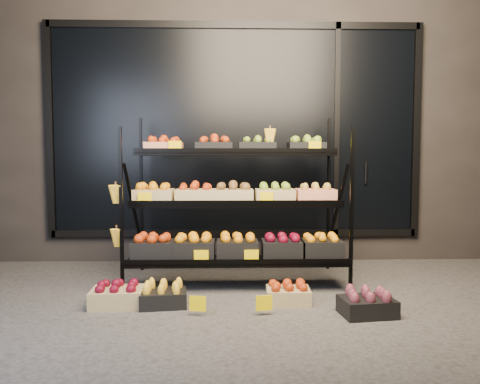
{
  "coord_description": "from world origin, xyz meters",
  "views": [
    {
      "loc": [
        -0.08,
        -3.95,
        1.21
      ],
      "look_at": [
        0.03,
        0.55,
        0.9
      ],
      "focal_mm": 35.0,
      "sensor_mm": 36.0,
      "label": 1
    }
  ],
  "objects_px": {
    "display_rack": "(235,203)",
    "floor_crate_midleft": "(163,295)",
    "floor_crate_midright": "(288,293)",
    "floor_crate_left": "(117,294)"
  },
  "relations": [
    {
      "from": "floor_crate_midleft",
      "to": "floor_crate_left",
      "type": "bearing_deg",
      "value": 170.31
    },
    {
      "from": "floor_crate_left",
      "to": "floor_crate_midright",
      "type": "xyz_separation_m",
      "value": [
        1.43,
        0.05,
        -0.01
      ]
    },
    {
      "from": "display_rack",
      "to": "floor_crate_midright",
      "type": "relative_size",
      "value": 5.83
    },
    {
      "from": "display_rack",
      "to": "floor_crate_midright",
      "type": "distance_m",
      "value": 1.07
    },
    {
      "from": "display_rack",
      "to": "floor_crate_midleft",
      "type": "bearing_deg",
      "value": -129.32
    },
    {
      "from": "floor_crate_midleft",
      "to": "floor_crate_midright",
      "type": "height_order",
      "value": "floor_crate_midleft"
    },
    {
      "from": "floor_crate_midright",
      "to": "floor_crate_midleft",
      "type": "bearing_deg",
      "value": -174.28
    },
    {
      "from": "floor_crate_left",
      "to": "floor_crate_midleft",
      "type": "xyz_separation_m",
      "value": [
        0.38,
        -0.01,
        -0.01
      ]
    },
    {
      "from": "floor_crate_left",
      "to": "floor_crate_midleft",
      "type": "relative_size",
      "value": 1.06
    },
    {
      "from": "floor_crate_midleft",
      "to": "floor_crate_midright",
      "type": "distance_m",
      "value": 1.05
    }
  ]
}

